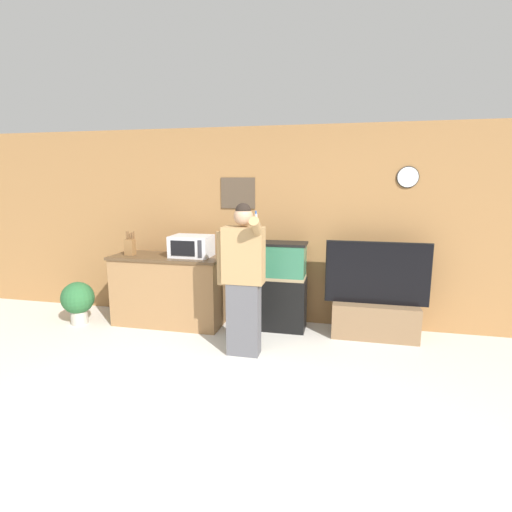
{
  "coord_description": "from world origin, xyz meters",
  "views": [
    {
      "loc": [
        0.95,
        -2.66,
        1.91
      ],
      "look_at": [
        -0.05,
        1.76,
        1.05
      ],
      "focal_mm": 28.0,
      "sensor_mm": 36.0,
      "label": 1
    }
  ],
  "objects_px": {
    "microwave": "(192,246)",
    "knife_block": "(130,246)",
    "counter_island": "(169,290)",
    "person_standing": "(243,278)",
    "potted_plant": "(78,300)",
    "tv_on_stand": "(375,310)",
    "aquarium_on_stand": "(274,286)"
  },
  "relations": [
    {
      "from": "microwave",
      "to": "knife_block",
      "type": "height_order",
      "value": "knife_block"
    },
    {
      "from": "counter_island",
      "to": "person_standing",
      "type": "bearing_deg",
      "value": -30.52
    },
    {
      "from": "person_standing",
      "to": "microwave",
      "type": "bearing_deg",
      "value": 139.75
    },
    {
      "from": "person_standing",
      "to": "potted_plant",
      "type": "relative_size",
      "value": 2.92
    },
    {
      "from": "microwave",
      "to": "person_standing",
      "type": "relative_size",
      "value": 0.31
    },
    {
      "from": "microwave",
      "to": "person_standing",
      "type": "distance_m",
      "value": 1.17
    },
    {
      "from": "microwave",
      "to": "tv_on_stand",
      "type": "xyz_separation_m",
      "value": [
        2.34,
        0.09,
        -0.72
      ]
    },
    {
      "from": "knife_block",
      "to": "person_standing",
      "type": "height_order",
      "value": "person_standing"
    },
    {
      "from": "aquarium_on_stand",
      "to": "potted_plant",
      "type": "height_order",
      "value": "aquarium_on_stand"
    },
    {
      "from": "microwave",
      "to": "aquarium_on_stand",
      "type": "distance_m",
      "value": 1.18
    },
    {
      "from": "aquarium_on_stand",
      "to": "tv_on_stand",
      "type": "relative_size",
      "value": 0.92
    },
    {
      "from": "microwave",
      "to": "counter_island",
      "type": "bearing_deg",
      "value": -174.26
    },
    {
      "from": "counter_island",
      "to": "potted_plant",
      "type": "distance_m",
      "value": 1.24
    },
    {
      "from": "microwave",
      "to": "aquarium_on_stand",
      "type": "height_order",
      "value": "microwave"
    },
    {
      "from": "tv_on_stand",
      "to": "person_standing",
      "type": "bearing_deg",
      "value": -150.2
    },
    {
      "from": "knife_block",
      "to": "potted_plant",
      "type": "xyz_separation_m",
      "value": [
        -0.69,
        -0.23,
        -0.72
      ]
    },
    {
      "from": "knife_block",
      "to": "tv_on_stand",
      "type": "relative_size",
      "value": 0.26
    },
    {
      "from": "person_standing",
      "to": "potted_plant",
      "type": "height_order",
      "value": "person_standing"
    },
    {
      "from": "microwave",
      "to": "person_standing",
      "type": "height_order",
      "value": "person_standing"
    },
    {
      "from": "potted_plant",
      "to": "tv_on_stand",
      "type": "bearing_deg",
      "value": 5.91
    },
    {
      "from": "tv_on_stand",
      "to": "potted_plant",
      "type": "height_order",
      "value": "tv_on_stand"
    },
    {
      "from": "counter_island",
      "to": "tv_on_stand",
      "type": "height_order",
      "value": "tv_on_stand"
    },
    {
      "from": "potted_plant",
      "to": "counter_island",
      "type": "bearing_deg",
      "value": 13.17
    },
    {
      "from": "aquarium_on_stand",
      "to": "tv_on_stand",
      "type": "height_order",
      "value": "tv_on_stand"
    },
    {
      "from": "counter_island",
      "to": "potted_plant",
      "type": "xyz_separation_m",
      "value": [
        -1.2,
        -0.28,
        -0.14
      ]
    },
    {
      "from": "knife_block",
      "to": "potted_plant",
      "type": "height_order",
      "value": "knife_block"
    },
    {
      "from": "microwave",
      "to": "knife_block",
      "type": "xyz_separation_m",
      "value": [
        -0.84,
        -0.08,
        -0.02
      ]
    },
    {
      "from": "tv_on_stand",
      "to": "potted_plant",
      "type": "relative_size",
      "value": 2.16
    },
    {
      "from": "knife_block",
      "to": "potted_plant",
      "type": "distance_m",
      "value": 1.02
    },
    {
      "from": "aquarium_on_stand",
      "to": "tv_on_stand",
      "type": "xyz_separation_m",
      "value": [
        1.27,
        -0.02,
        -0.22
      ]
    },
    {
      "from": "microwave",
      "to": "potted_plant",
      "type": "bearing_deg",
      "value": -168.4
    },
    {
      "from": "counter_island",
      "to": "aquarium_on_stand",
      "type": "relative_size",
      "value": 1.3
    }
  ]
}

